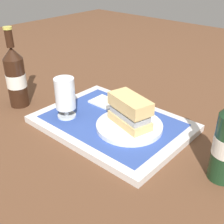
% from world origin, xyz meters
% --- Properties ---
extents(ground_plane, '(3.00, 3.00, 0.00)m').
position_xyz_m(ground_plane, '(0.00, 0.00, 0.00)').
color(ground_plane, brown).
extents(tray, '(0.44, 0.32, 0.02)m').
position_xyz_m(tray, '(0.00, 0.00, 0.01)').
color(tray, silver).
rests_on(tray, ground_plane).
extents(placemat, '(0.38, 0.27, 0.00)m').
position_xyz_m(placemat, '(0.00, 0.00, 0.02)').
color(placemat, '#2D4793').
rests_on(placemat, tray).
extents(plate, '(0.19, 0.19, 0.01)m').
position_xyz_m(plate, '(-0.07, -0.00, 0.03)').
color(plate, white).
rests_on(plate, placemat).
extents(sandwich, '(0.14, 0.10, 0.08)m').
position_xyz_m(sandwich, '(-0.06, -0.00, 0.08)').
color(sandwich, tan).
rests_on(sandwich, plate).
extents(beer_glass, '(0.06, 0.06, 0.12)m').
position_xyz_m(beer_glass, '(0.12, 0.07, 0.09)').
color(beer_glass, silver).
rests_on(beer_glass, placemat).
extents(napkin_folded, '(0.09, 0.07, 0.01)m').
position_xyz_m(napkin_folded, '(0.09, -0.07, 0.02)').
color(napkin_folded, white).
rests_on(napkin_folded, placemat).
extents(beer_bottle, '(0.07, 0.07, 0.27)m').
position_xyz_m(beer_bottle, '(0.33, 0.10, 0.10)').
color(beer_bottle, black).
rests_on(beer_bottle, ground_plane).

